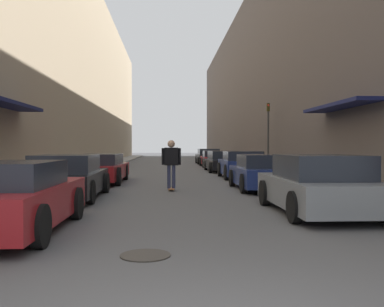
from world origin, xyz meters
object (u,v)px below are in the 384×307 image
object	(u,v)px
parked_car_left_0	(11,198)
parked_car_right_4	(214,159)
parked_car_left_2	(101,168)
manhole_cover	(145,255)
parked_car_right_5	(208,157)
parked_car_left_1	(68,177)
parked_car_right_3	(224,162)
parked_car_right_0	(318,185)
traffic_light	(268,130)
parked_car_right_1	(264,173)
skateboarder	(171,160)
parked_car_right_2	(242,165)

from	to	relation	value
parked_car_left_0	parked_car_right_4	xyz separation A→B (m)	(6.23, 24.14, -0.03)
parked_car_left_2	parked_car_right_4	xyz separation A→B (m)	(6.25, 13.86, -0.02)
parked_car_left_2	manhole_cover	world-z (taller)	parked_car_left_2
parked_car_right_5	manhole_cover	size ratio (longest dim) A/B	6.10
parked_car_left_1	parked_car_right_5	bearing A→B (deg)	75.18
parked_car_left_2	parked_car_right_3	xyz separation A→B (m)	(6.17, 7.81, -0.01)
parked_car_left_0	parked_car_right_5	xyz separation A→B (m)	(6.29, 29.33, 0.01)
parked_car_left_2	parked_car_right_5	world-z (taller)	parked_car_right_5
parked_car_right_0	traffic_light	xyz separation A→B (m)	(2.23, 14.23, 1.82)
parked_car_right_3	traffic_light	distance (m)	3.55
parked_car_left_2	parked_car_right_3	world-z (taller)	parked_car_right_3
parked_car_left_0	parked_car_right_4	size ratio (longest dim) A/B	0.94
parked_car_left_2	parked_car_right_4	distance (m)	15.21
manhole_cover	traffic_light	size ratio (longest dim) A/B	0.18
parked_car_right_1	parked_car_right_4	size ratio (longest dim) A/B	0.91
skateboarder	parked_car_right_5	bearing A→B (deg)	81.30
parked_car_right_1	parked_car_right_3	bearing A→B (deg)	89.89
parked_car_right_2	parked_car_right_5	distance (m)	16.76
parked_car_right_5	parked_car_left_1	bearing A→B (deg)	-104.82
parked_car_right_1	skateboarder	world-z (taller)	skateboarder
parked_car_right_4	parked_car_right_5	distance (m)	5.19
parked_car_right_3	parked_car_right_1	bearing A→B (deg)	-90.11
parked_car_left_2	parked_car_right_0	xyz separation A→B (m)	(6.18, -8.46, 0.03)
parked_car_right_5	manhole_cover	bearing A→B (deg)	-97.06
parked_car_left_1	parked_car_right_1	world-z (taller)	parked_car_left_1
parked_car_left_1	traffic_light	world-z (taller)	traffic_light
parked_car_right_5	traffic_light	distance (m)	13.57
parked_car_right_2	parked_car_right_3	xyz separation A→B (m)	(-0.16, 5.51, -0.04)
parked_car_right_3	parked_car_left_1	bearing A→B (deg)	-115.65
parked_car_right_2	parked_car_left_2	bearing A→B (deg)	-160.04
parked_car_right_2	traffic_light	world-z (taller)	traffic_light
parked_car_right_2	parked_car_right_5	size ratio (longest dim) A/B	0.97
parked_car_right_0	traffic_light	bearing A→B (deg)	81.09
parked_car_left_1	manhole_cover	size ratio (longest dim) A/B	6.47
parked_car_right_5	traffic_light	size ratio (longest dim) A/B	1.12
parked_car_right_4	parked_car_left_1	bearing A→B (deg)	-108.43
parked_car_right_0	parked_car_right_2	size ratio (longest dim) A/B	1.02
parked_car_left_0	parked_car_right_1	xyz separation A→B (m)	(6.12, 7.11, -0.01)
parked_car_right_1	parked_car_right_5	size ratio (longest dim) A/B	0.93
parked_car_left_0	skateboarder	bearing A→B (deg)	67.74
parked_car_right_3	parked_car_right_4	distance (m)	6.06
parked_car_right_0	parked_car_right_4	xyz separation A→B (m)	(0.07, 22.32, -0.05)
parked_car_left_2	parked_car_right_4	world-z (taller)	parked_car_left_2
parked_car_left_1	skateboarder	world-z (taller)	skateboarder
parked_car_right_3	parked_car_right_5	xyz separation A→B (m)	(0.15, 11.25, 0.03)
parked_car_left_2	skateboarder	size ratio (longest dim) A/B	2.77
parked_car_right_1	parked_car_right_4	xyz separation A→B (m)	(0.11, 17.03, -0.01)
parked_car_left_1	skateboarder	xyz separation A→B (m)	(3.03, 2.06, 0.45)
parked_car_right_1	parked_car_right_5	bearing A→B (deg)	89.57
parked_car_right_0	parked_car_right_1	xyz separation A→B (m)	(-0.04, 5.29, -0.04)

